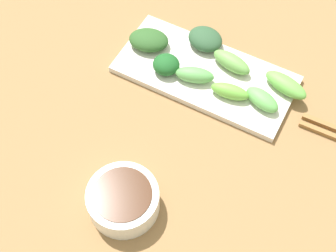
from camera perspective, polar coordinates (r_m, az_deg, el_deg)
name	(u,v)px	position (r m, az deg, el deg)	size (l,w,h in m)	color
tabletop	(170,125)	(0.79, 0.27, 0.12)	(2.10, 2.10, 0.02)	olive
sauce_bowl	(123,199)	(0.70, -5.25, -8.54)	(0.10, 0.10, 0.04)	white
serving_plate	(205,74)	(0.83, 4.38, 6.06)	(0.14, 0.30, 0.01)	silver
broccoli_stalk_0	(196,76)	(0.81, 3.29, 5.89)	(0.03, 0.06, 0.02)	#5DA454
broccoli_leafy_1	(149,40)	(0.85, -2.26, 9.99)	(0.05, 0.07, 0.03)	#2E5726
broccoli_stalk_2	(262,100)	(0.79, 10.95, 3.05)	(0.03, 0.06, 0.02)	#60AD54
broccoli_stalk_3	(232,62)	(0.83, 7.44, 7.39)	(0.03, 0.07, 0.03)	#69A04D
broccoli_leafy_4	(205,39)	(0.86, 4.37, 10.09)	(0.05, 0.06, 0.03)	#2D5133
broccoli_leafy_5	(166,65)	(0.82, -0.22, 7.19)	(0.04, 0.04, 0.03)	#1C5723
broccoli_stalk_6	(230,91)	(0.79, 7.25, 4.02)	(0.02, 0.06, 0.02)	#69B23F
broccoli_stalk_7	(286,85)	(0.82, 13.60, 4.68)	(0.03, 0.08, 0.02)	#67B048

